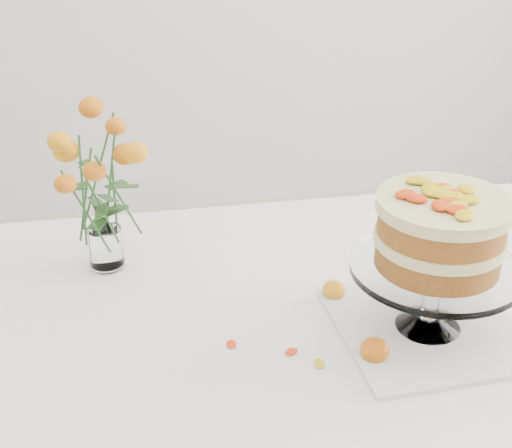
% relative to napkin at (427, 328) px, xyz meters
% --- Properties ---
extents(table, '(1.43, 0.93, 0.76)m').
position_rel_napkin_xyz_m(table, '(-0.24, 0.12, -0.09)').
color(table, tan).
rests_on(table, ground).
extents(napkin, '(0.34, 0.34, 0.01)m').
position_rel_napkin_xyz_m(napkin, '(0.00, 0.00, 0.00)').
color(napkin, silver).
rests_on(napkin, table).
extents(cake_stand, '(0.30, 0.30, 0.27)m').
position_rel_napkin_xyz_m(cake_stand, '(-0.00, 0.00, 0.19)').
color(cake_stand, white).
rests_on(cake_stand, napkin).
extents(rose_vase, '(0.24, 0.24, 0.36)m').
position_rel_napkin_xyz_m(rose_vase, '(-0.58, 0.33, 0.21)').
color(rose_vase, white).
rests_on(rose_vase, table).
extents(loose_rose_near, '(0.08, 0.05, 0.04)m').
position_rel_napkin_xyz_m(loose_rose_near, '(-0.14, 0.13, 0.01)').
color(loose_rose_near, '#FFAA16').
rests_on(loose_rose_near, table).
extents(loose_rose_far, '(0.09, 0.05, 0.04)m').
position_rel_napkin_xyz_m(loose_rose_far, '(-0.12, -0.06, 0.02)').
color(loose_rose_far, '#D2570A').
rests_on(loose_rose_far, table).
extents(stray_petal_a, '(0.03, 0.02, 0.00)m').
position_rel_napkin_xyz_m(stray_petal_a, '(-0.36, 0.02, -0.00)').
color(stray_petal_a, '#DEBB0E').
rests_on(stray_petal_a, table).
extents(stray_petal_b, '(0.03, 0.02, 0.00)m').
position_rel_napkin_xyz_m(stray_petal_b, '(-0.26, -0.02, -0.00)').
color(stray_petal_b, '#DEBB0E').
rests_on(stray_petal_b, table).
extents(stray_petal_c, '(0.03, 0.02, 0.00)m').
position_rel_napkin_xyz_m(stray_petal_c, '(-0.22, -0.06, -0.00)').
color(stray_petal_c, '#DEBB0E').
rests_on(stray_petal_c, table).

